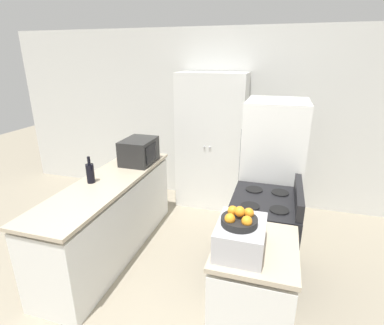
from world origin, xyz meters
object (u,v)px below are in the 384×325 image
pantry_cabinet (211,142)px  stove (262,239)px  microwave (139,151)px  fruit_bowl (239,219)px  refrigerator (271,174)px  toaster_oven (240,237)px  wine_bottle (90,173)px

pantry_cabinet → stove: bearing=-59.4°
microwave → stove: bearing=-20.5°
fruit_bowl → refrigerator: bearing=84.6°
pantry_cabinet → microwave: (-0.73, -0.90, 0.07)m
fruit_bowl → stove: bearing=80.7°
microwave → toaster_oven: (1.49, -1.46, -0.05)m
pantry_cabinet → fruit_bowl: size_ratio=7.98×
refrigerator → pantry_cabinet: bearing=141.8°
toaster_oven → stove: bearing=81.5°
stove → fruit_bowl: 1.12m
wine_bottle → fruit_bowl: bearing=-23.7°
fruit_bowl → pantry_cabinet: bearing=107.6°
microwave → fruit_bowl: bearing=-44.9°
microwave → wine_bottle: (-0.22, -0.73, -0.04)m
wine_bottle → stove: bearing=3.8°
stove → wine_bottle: size_ratio=3.62×
pantry_cabinet → fruit_bowl: bearing=-72.4°
refrigerator → toaster_oven: (-0.14, -1.65, 0.14)m
stove → fruit_bowl: bearing=-99.3°
pantry_cabinet → stove: (0.89, -1.51, -0.53)m
refrigerator → fruit_bowl: size_ratio=6.98×
refrigerator → fruit_bowl: 1.70m
wine_bottle → fruit_bowl: size_ratio=1.18×
microwave → toaster_oven: 2.09m
stove → wine_bottle: 1.93m
microwave → pantry_cabinet: bearing=51.2°
refrigerator → stove: bearing=-91.2°
toaster_oven → fruit_bowl: bearing=-136.2°
pantry_cabinet → fruit_bowl: pantry_cabinet is taller
toaster_oven → pantry_cabinet: bearing=107.9°
pantry_cabinet → wine_bottle: bearing=-120.1°
wine_bottle → toaster_oven: 1.86m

